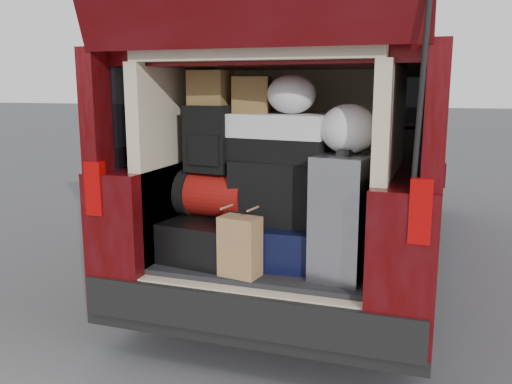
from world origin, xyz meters
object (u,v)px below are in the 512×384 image
(twotone_duffel, at_px, (280,137))
(red_duffel, at_px, (215,194))
(navy_hardshell, at_px, (281,241))
(backpack, at_px, (210,139))
(silver_roller, at_px, (347,215))
(black_soft_case, at_px, (277,191))
(black_hardshell, at_px, (213,237))
(kraft_bag, at_px, (240,247))

(twotone_duffel, bearing_deg, red_duffel, -169.07)
(navy_hardshell, bearing_deg, backpack, 179.16)
(silver_roller, bearing_deg, backpack, -176.01)
(black_soft_case, distance_m, backpack, 0.51)
(navy_hardshell, distance_m, silver_roller, 0.47)
(black_hardshell, bearing_deg, kraft_bag, -36.81)
(kraft_bag, xyz_separation_m, red_duffel, (-0.29, 0.33, 0.21))
(black_soft_case, height_order, backpack, backpack)
(navy_hardshell, xyz_separation_m, backpack, (-0.45, -0.02, 0.60))
(red_duffel, relative_size, backpack, 1.08)
(twotone_duffel, bearing_deg, backpack, -166.13)
(black_hardshell, relative_size, twotone_duffel, 1.00)
(navy_hardshell, height_order, kraft_bag, kraft_bag)
(black_hardshell, bearing_deg, black_soft_case, 16.56)
(navy_hardshell, xyz_separation_m, silver_roller, (0.40, -0.11, 0.22))
(silver_roller, distance_m, black_soft_case, 0.45)
(kraft_bag, relative_size, black_soft_case, 0.65)
(twotone_duffel, bearing_deg, black_hardshell, -162.43)
(black_hardshell, bearing_deg, silver_roller, 3.90)
(silver_roller, distance_m, kraft_bag, 0.61)
(black_soft_case, relative_size, twotone_duffel, 0.86)
(silver_roller, relative_size, kraft_bag, 2.01)
(kraft_bag, bearing_deg, navy_hardshell, 77.05)
(black_hardshell, relative_size, kraft_bag, 1.79)
(silver_roller, bearing_deg, twotone_duffel, 172.68)
(silver_roller, relative_size, red_duffel, 1.56)
(red_duffel, xyz_separation_m, black_soft_case, (0.39, 0.01, 0.04))
(black_hardshell, relative_size, backpack, 1.50)
(black_hardshell, xyz_separation_m, kraft_bag, (0.29, -0.29, 0.05))
(black_hardshell, bearing_deg, backpack, 139.55)
(silver_roller, height_order, red_duffel, silver_roller)
(navy_hardshell, distance_m, black_soft_case, 0.30)
(black_hardshell, distance_m, black_soft_case, 0.50)
(kraft_bag, distance_m, backpack, 0.70)
(navy_hardshell, height_order, twotone_duffel, twotone_duffel)
(black_hardshell, xyz_separation_m, silver_roller, (0.82, -0.06, 0.21))
(black_hardshell, xyz_separation_m, twotone_duffel, (0.40, 0.07, 0.61))
(kraft_bag, relative_size, red_duffel, 0.78)
(black_soft_case, bearing_deg, backpack, -173.64)
(navy_hardshell, xyz_separation_m, black_soft_case, (-0.03, 0.01, 0.30))
(black_hardshell, relative_size, silver_roller, 0.89)
(black_hardshell, bearing_deg, twotone_duffel, 17.80)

